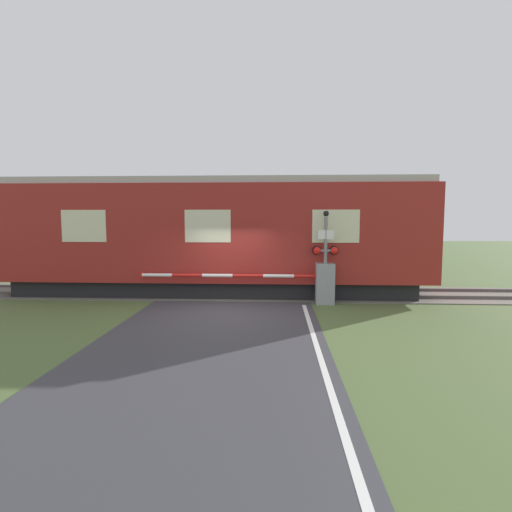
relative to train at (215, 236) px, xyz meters
The scene contains 6 objects.
ground_plane 3.80m from the train, 75.09° to the right, with size 80.00×80.00×0.00m, color #4C6033.
road_strip 11.26m from the train, 85.78° to the right, with size 5.27×20.00×0.02m.
track_bed 2.28m from the train, ahead, with size 36.00×3.20×0.13m.
train is the anchor object (origin of this frame).
crossing_barrier 4.03m from the train, 26.76° to the right, with size 6.48×0.44×1.35m.
signal_post 4.31m from the train, 25.34° to the right, with size 0.85×0.26×3.05m.
Camera 1 is at (1.50, -11.70, 2.78)m, focal length 28.00 mm.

